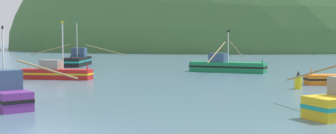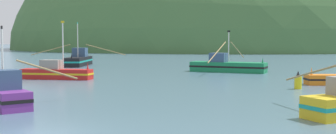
# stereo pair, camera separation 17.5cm
# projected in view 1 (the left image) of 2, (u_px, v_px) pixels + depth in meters

# --- Properties ---
(hill_mid_left) EXTENTS (176.46, 141.17, 106.08)m
(hill_mid_left) POSITION_uv_depth(u_px,v_px,m) (214.00, 49.00, 185.79)
(hill_mid_left) COLOR #47703D
(hill_mid_left) RESTS_ON ground
(hill_far_right) EXTENTS (133.13, 106.50, 40.19)m
(hill_far_right) POSITION_uv_depth(u_px,v_px,m) (211.00, 47.00, 213.68)
(hill_far_right) COLOR #2D562D
(hill_far_right) RESTS_ON ground
(fishing_boat_green) EXTENTS (9.88, 15.19, 5.24)m
(fishing_boat_green) POSITION_uv_depth(u_px,v_px,m) (227.00, 66.00, 53.56)
(fishing_boat_green) COLOR #197A47
(fishing_boat_green) RESTS_ON ground
(fishing_boat_red) EXTENTS (7.65, 2.10, 6.03)m
(fishing_boat_red) POSITION_uv_depth(u_px,v_px,m) (56.00, 73.00, 44.05)
(fishing_boat_red) COLOR red
(fishing_boat_red) RESTS_ON ground
(fishing_boat_black) EXTENTS (14.86, 9.43, 6.74)m
(fishing_boat_black) POSITION_uv_depth(u_px,v_px,m) (78.00, 60.00, 66.35)
(fishing_boat_black) COLOR black
(fishing_boat_black) RESTS_ON ground
(fishing_boat_purple) EXTENTS (7.31, 6.92, 4.97)m
(fishing_boat_purple) POSITION_uv_depth(u_px,v_px,m) (4.00, 94.00, 26.18)
(fishing_boat_purple) COLOR #6B2D84
(fishing_boat_purple) RESTS_ON ground
(channel_buoy) EXTENTS (0.60, 0.60, 1.53)m
(channel_buoy) POSITION_uv_depth(u_px,v_px,m) (298.00, 81.00, 35.37)
(channel_buoy) COLOR yellow
(channel_buoy) RESTS_ON ground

